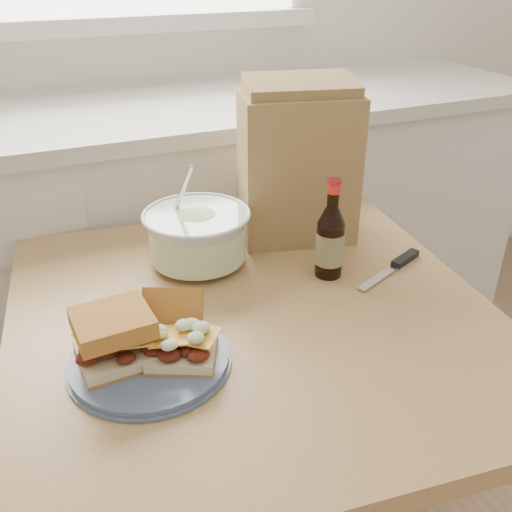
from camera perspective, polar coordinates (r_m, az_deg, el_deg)
name	(u,v)px	position (r m, az deg, el deg)	size (l,w,h in m)	color
cabinet_run	(156,251)	(1.85, -9.99, 0.46)	(2.50, 0.64, 0.94)	white
dining_table	(254,356)	(1.13, -0.24, -10.02)	(0.98, 0.98, 0.74)	tan
plate	(150,360)	(0.95, -10.59, -10.20)	(0.26, 0.26, 0.02)	#495876
sandwich_left	(115,337)	(0.93, -13.96, -7.85)	(0.12, 0.11, 0.09)	beige
sandwich_right	(179,334)	(0.94, -7.76, -7.76)	(0.14, 0.18, 0.09)	beige
coleslaw_bowl	(198,238)	(1.20, -5.86, 1.76)	(0.23, 0.23, 0.22)	silver
beer_bottle	(330,240)	(1.15, 7.43, 1.57)	(0.06, 0.06, 0.21)	black
knife	(399,263)	(1.24, 14.08, -0.70)	(0.20, 0.10, 0.01)	silver
paper_bag	(298,168)	(1.28, 4.19, 8.77)	(0.25, 0.16, 0.33)	olive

